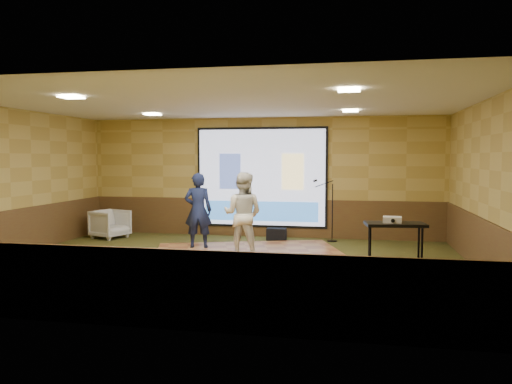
% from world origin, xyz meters
% --- Properties ---
extents(ground, '(9.00, 9.00, 0.00)m').
position_xyz_m(ground, '(0.00, 0.00, 0.00)').
color(ground, '#263317').
rests_on(ground, ground).
extents(room_shell, '(9.04, 7.04, 3.02)m').
position_xyz_m(room_shell, '(0.00, 0.00, 2.09)').
color(room_shell, tan).
rests_on(room_shell, ground).
extents(wainscot_back, '(9.00, 0.04, 0.95)m').
position_xyz_m(wainscot_back, '(0.00, 3.48, 0.47)').
color(wainscot_back, '#502E1A').
rests_on(wainscot_back, ground).
extents(wainscot_front, '(9.00, 0.04, 0.95)m').
position_xyz_m(wainscot_front, '(0.00, -3.48, 0.47)').
color(wainscot_front, '#502E1A').
rests_on(wainscot_front, ground).
extents(wainscot_left, '(0.04, 7.00, 0.95)m').
position_xyz_m(wainscot_left, '(-4.48, 0.00, 0.47)').
color(wainscot_left, '#502E1A').
rests_on(wainscot_left, ground).
extents(wainscot_right, '(0.04, 7.00, 0.95)m').
position_xyz_m(wainscot_right, '(4.48, 0.00, 0.47)').
color(wainscot_right, '#502E1A').
rests_on(wainscot_right, ground).
extents(projector_screen, '(3.32, 0.06, 2.52)m').
position_xyz_m(projector_screen, '(0.00, 3.44, 1.47)').
color(projector_screen, black).
rests_on(projector_screen, room_shell).
extents(downlight_nw, '(0.32, 0.32, 0.02)m').
position_xyz_m(downlight_nw, '(-2.20, 1.80, 2.97)').
color(downlight_nw, '#FFEFBF').
rests_on(downlight_nw, room_shell).
extents(downlight_ne, '(0.32, 0.32, 0.02)m').
position_xyz_m(downlight_ne, '(2.20, 1.80, 2.97)').
color(downlight_ne, '#FFEFBF').
rests_on(downlight_ne, room_shell).
extents(downlight_sw, '(0.32, 0.32, 0.02)m').
position_xyz_m(downlight_sw, '(-2.20, -1.50, 2.97)').
color(downlight_sw, '#FFEFBF').
rests_on(downlight_sw, room_shell).
extents(downlight_se, '(0.32, 0.32, 0.02)m').
position_xyz_m(downlight_se, '(2.20, -1.50, 2.97)').
color(downlight_se, '#FFEFBF').
rests_on(downlight_se, room_shell).
extents(dance_floor, '(4.56, 3.99, 0.03)m').
position_xyz_m(dance_floor, '(0.20, 1.08, 0.01)').
color(dance_floor, '#A56F3C').
rests_on(dance_floor, ground).
extents(player_left, '(0.66, 0.50, 1.64)m').
position_xyz_m(player_left, '(-1.05, 1.53, 0.85)').
color(player_left, '#141C40').
rests_on(player_left, dance_floor).
extents(player_right, '(0.88, 0.71, 1.68)m').
position_xyz_m(player_right, '(0.12, 0.78, 0.87)').
color(player_right, beige).
rests_on(player_right, dance_floor).
extents(av_table, '(0.92, 0.49, 0.97)m').
position_xyz_m(av_table, '(2.94, -0.77, 0.68)').
color(av_table, black).
rests_on(av_table, ground).
extents(projector, '(0.30, 0.26, 0.10)m').
position_xyz_m(projector, '(2.89, -0.77, 1.02)').
color(projector, silver).
rests_on(projector, av_table).
extents(mic_stand, '(0.58, 0.24, 1.49)m').
position_xyz_m(mic_stand, '(1.74, 3.05, 0.49)').
color(mic_stand, black).
rests_on(mic_stand, ground).
extents(banquet_chair, '(0.99, 0.98, 0.70)m').
position_xyz_m(banquet_chair, '(-3.64, 2.48, 0.35)').
color(banquet_chair, gray).
rests_on(banquet_chair, ground).
extents(duffel_bag, '(0.47, 0.32, 0.29)m').
position_xyz_m(duffel_bag, '(0.47, 2.97, 0.14)').
color(duffel_bag, black).
rests_on(duffel_bag, ground).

